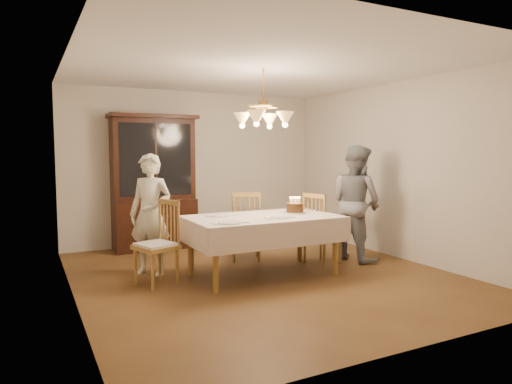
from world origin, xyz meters
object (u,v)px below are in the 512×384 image
dining_table (263,222)px  elderly_woman (151,214)px  chair_far_side (246,230)px  china_hutch (154,185)px  birthday_cake (295,208)px

dining_table → elderly_woman: size_ratio=1.22×
dining_table → elderly_woman: 1.44m
chair_far_side → elderly_woman: (-1.43, -0.17, 0.33)m
china_hutch → birthday_cake: (1.32, -2.20, -0.22)m
elderly_woman → birthday_cake: (1.77, -0.63, 0.05)m
china_hutch → dining_table: bearing=-70.2°
china_hutch → birthday_cake: size_ratio=7.20×
dining_table → elderly_woman: elderly_woman is taller
elderly_woman → chair_far_side: bearing=49.6°
dining_table → china_hutch: size_ratio=0.88×
dining_table → birthday_cake: birthday_cake is taller
china_hutch → chair_far_side: china_hutch is taller
chair_far_side → elderly_woman: size_ratio=0.64×
chair_far_side → dining_table: bearing=-101.3°
dining_table → chair_far_side: 0.91m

